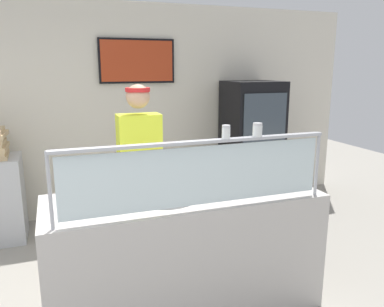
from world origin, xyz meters
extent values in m
plane|color=gray|center=(1.05, 1.00, 0.00)|extent=(12.00, 12.00, 0.00)
cube|color=silver|center=(1.05, 2.76, 1.35)|extent=(6.50, 0.08, 2.70)
cube|color=black|center=(1.21, 2.70, 1.98)|extent=(0.97, 0.04, 0.56)
cube|color=#B23819|center=(1.21, 2.68, 1.98)|extent=(0.92, 0.01, 0.51)
cube|color=#BCB7B2|center=(1.05, 0.38, 0.47)|extent=(2.10, 0.76, 0.95)
cylinder|color=#B2B5BC|center=(0.10, 0.06, 1.19)|extent=(0.02, 0.02, 0.48)
cylinder|color=#B2B5BC|center=(2.00, 0.06, 1.19)|extent=(0.02, 0.02, 0.48)
cube|color=silver|center=(1.05, 0.06, 1.19)|extent=(1.84, 0.01, 0.40)
cube|color=#B2B5BC|center=(1.05, 0.06, 1.42)|extent=(1.90, 0.06, 0.02)
cylinder|color=#9EA0A8|center=(0.89, 0.39, 0.96)|extent=(0.52, 0.52, 0.01)
cylinder|color=tan|center=(0.89, 0.39, 0.97)|extent=(0.49, 0.49, 0.02)
cylinder|color=gold|center=(0.89, 0.39, 0.98)|extent=(0.44, 0.44, 0.01)
cube|color=#ADAFB7|center=(0.85, 0.37, 0.99)|extent=(0.12, 0.29, 0.01)
cylinder|color=white|center=(1.24, 0.06, 1.47)|extent=(0.06, 0.06, 0.07)
cylinder|color=white|center=(1.24, 0.06, 1.46)|extent=(0.05, 0.05, 0.05)
cylinder|color=silver|center=(1.24, 0.06, 1.52)|extent=(0.05, 0.05, 0.02)
cylinder|color=white|center=(1.47, 0.06, 1.47)|extent=(0.07, 0.07, 0.08)
cylinder|color=red|center=(1.47, 0.06, 1.46)|extent=(0.06, 0.06, 0.05)
cylinder|color=silver|center=(1.47, 0.06, 1.52)|extent=(0.06, 0.06, 0.02)
cylinder|color=#23232D|center=(0.75, 1.07, 0.47)|extent=(0.13, 0.13, 0.95)
cylinder|color=#23232D|center=(0.97, 1.07, 0.47)|extent=(0.13, 0.13, 0.95)
cube|color=#D8EA33|center=(0.86, 1.07, 1.23)|extent=(0.38, 0.21, 0.55)
sphere|color=tan|center=(0.86, 1.07, 1.66)|extent=(0.21, 0.21, 0.21)
cylinder|color=red|center=(0.86, 1.07, 1.71)|extent=(0.21, 0.21, 0.04)
cylinder|color=tan|center=(1.04, 0.85, 1.13)|extent=(0.08, 0.34, 0.08)
cube|color=black|center=(2.68, 2.32, 0.86)|extent=(0.71, 0.65, 1.72)
cube|color=#38424C|center=(2.68, 1.99, 0.89)|extent=(0.61, 0.02, 1.38)
cylinder|color=green|center=(2.51, 2.10, 0.95)|extent=(0.06, 0.06, 0.20)
cylinder|color=green|center=(2.68, 2.10, 0.95)|extent=(0.06, 0.06, 0.20)
cylinder|color=blue|center=(2.86, 2.10, 0.95)|extent=(0.06, 0.06, 0.20)
camera|label=1|loc=(0.15, -2.25, 1.91)|focal=35.89mm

